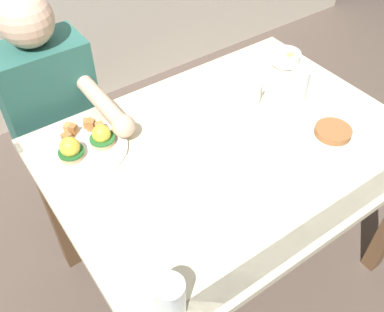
{
  "coord_description": "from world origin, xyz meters",
  "views": [
    {
      "loc": [
        -0.71,
        -0.78,
        1.73
      ],
      "look_at": [
        -0.16,
        0.0,
        0.78
      ],
      "focal_mm": 40.1,
      "sensor_mm": 36.0,
      "label": 1
    }
  ],
  "objects_px": {
    "fruit_bowl": "(286,58)",
    "diner_person": "(56,115)",
    "fork": "(231,229)",
    "water_glass_near": "(170,299)",
    "water_glass_far": "(298,86)",
    "dining_table": "(230,166)",
    "eggs_benedict_plate": "(86,145)",
    "coffee_mug": "(251,93)",
    "side_plate": "(332,134)"
  },
  "relations": [
    {
      "from": "side_plate",
      "to": "diner_person",
      "type": "xyz_separation_m",
      "value": [
        -0.7,
        0.77,
        -0.1
      ]
    },
    {
      "from": "fruit_bowl",
      "to": "fork",
      "type": "distance_m",
      "value": 0.88
    },
    {
      "from": "water_glass_far",
      "to": "dining_table",
      "type": "bearing_deg",
      "value": -170.76
    },
    {
      "from": "fruit_bowl",
      "to": "coffee_mug",
      "type": "xyz_separation_m",
      "value": [
        -0.3,
        -0.12,
        0.02
      ]
    },
    {
      "from": "coffee_mug",
      "to": "side_plate",
      "type": "xyz_separation_m",
      "value": [
        0.11,
        -0.3,
        -0.04
      ]
    },
    {
      "from": "coffee_mug",
      "to": "diner_person",
      "type": "xyz_separation_m",
      "value": [
        -0.59,
        0.47,
        -0.14
      ]
    },
    {
      "from": "fruit_bowl",
      "to": "fork",
      "type": "height_order",
      "value": "fruit_bowl"
    },
    {
      "from": "dining_table",
      "to": "diner_person",
      "type": "xyz_separation_m",
      "value": [
        -0.4,
        0.6,
        0.02
      ]
    },
    {
      "from": "dining_table",
      "to": "water_glass_near",
      "type": "bearing_deg",
      "value": -142.94
    },
    {
      "from": "eggs_benedict_plate",
      "to": "fruit_bowl",
      "type": "relative_size",
      "value": 2.25
    },
    {
      "from": "coffee_mug",
      "to": "water_glass_far",
      "type": "height_order",
      "value": "water_glass_far"
    },
    {
      "from": "fork",
      "to": "side_plate",
      "type": "xyz_separation_m",
      "value": [
        0.52,
        0.1,
        0.01
      ]
    },
    {
      "from": "fruit_bowl",
      "to": "fork",
      "type": "relative_size",
      "value": 0.87
    },
    {
      "from": "dining_table",
      "to": "coffee_mug",
      "type": "bearing_deg",
      "value": 35.02
    },
    {
      "from": "fork",
      "to": "water_glass_near",
      "type": "height_order",
      "value": "water_glass_near"
    },
    {
      "from": "eggs_benedict_plate",
      "to": "water_glass_far",
      "type": "xyz_separation_m",
      "value": [
        0.77,
        -0.2,
        0.03
      ]
    },
    {
      "from": "eggs_benedict_plate",
      "to": "water_glass_near",
      "type": "xyz_separation_m",
      "value": [
        -0.07,
        -0.62,
        0.03
      ]
    },
    {
      "from": "side_plate",
      "to": "diner_person",
      "type": "bearing_deg",
      "value": 132.41
    },
    {
      "from": "dining_table",
      "to": "coffee_mug",
      "type": "distance_m",
      "value": 0.28
    },
    {
      "from": "dining_table",
      "to": "diner_person",
      "type": "bearing_deg",
      "value": 123.42
    },
    {
      "from": "dining_table",
      "to": "fruit_bowl",
      "type": "bearing_deg",
      "value": 27.54
    },
    {
      "from": "fruit_bowl",
      "to": "eggs_benedict_plate",
      "type": "bearing_deg",
      "value": -179.96
    },
    {
      "from": "fruit_bowl",
      "to": "side_plate",
      "type": "height_order",
      "value": "fruit_bowl"
    },
    {
      "from": "fruit_bowl",
      "to": "side_plate",
      "type": "bearing_deg",
      "value": -113.63
    },
    {
      "from": "fork",
      "to": "water_glass_near",
      "type": "bearing_deg",
      "value": -159.41
    },
    {
      "from": "fork",
      "to": "water_glass_near",
      "type": "relative_size",
      "value": 1.15
    },
    {
      "from": "dining_table",
      "to": "eggs_benedict_plate",
      "type": "bearing_deg",
      "value": 148.2
    },
    {
      "from": "fork",
      "to": "water_glass_near",
      "type": "distance_m",
      "value": 0.29
    },
    {
      "from": "dining_table",
      "to": "coffee_mug",
      "type": "relative_size",
      "value": 10.81
    },
    {
      "from": "fruit_bowl",
      "to": "water_glass_far",
      "type": "xyz_separation_m",
      "value": [
        -0.13,
        -0.2,
        0.03
      ]
    },
    {
      "from": "fruit_bowl",
      "to": "side_plate",
      "type": "relative_size",
      "value": 0.6
    },
    {
      "from": "dining_table",
      "to": "water_glass_far",
      "type": "bearing_deg",
      "value": 9.24
    },
    {
      "from": "fruit_bowl",
      "to": "side_plate",
      "type": "distance_m",
      "value": 0.46
    },
    {
      "from": "eggs_benedict_plate",
      "to": "fruit_bowl",
      "type": "bearing_deg",
      "value": 0.04
    },
    {
      "from": "dining_table",
      "to": "side_plate",
      "type": "height_order",
      "value": "side_plate"
    },
    {
      "from": "dining_table",
      "to": "water_glass_near",
      "type": "xyz_separation_m",
      "value": [
        -0.48,
        -0.37,
        0.16
      ]
    },
    {
      "from": "fruit_bowl",
      "to": "diner_person",
      "type": "relative_size",
      "value": 0.11
    },
    {
      "from": "coffee_mug",
      "to": "side_plate",
      "type": "height_order",
      "value": "coffee_mug"
    },
    {
      "from": "dining_table",
      "to": "fruit_bowl",
      "type": "distance_m",
      "value": 0.57
    },
    {
      "from": "water_glass_far",
      "to": "side_plate",
      "type": "distance_m",
      "value": 0.23
    },
    {
      "from": "water_glass_near",
      "to": "side_plate",
      "type": "bearing_deg",
      "value": 14.2
    },
    {
      "from": "fruit_bowl",
      "to": "diner_person",
      "type": "height_order",
      "value": "diner_person"
    },
    {
      "from": "water_glass_far",
      "to": "fork",
      "type": "bearing_deg",
      "value": -150.62
    },
    {
      "from": "dining_table",
      "to": "eggs_benedict_plate",
      "type": "distance_m",
      "value": 0.5
    },
    {
      "from": "eggs_benedict_plate",
      "to": "water_glass_far",
      "type": "relative_size",
      "value": 2.12
    },
    {
      "from": "eggs_benedict_plate",
      "to": "coffee_mug",
      "type": "bearing_deg",
      "value": -11.14
    },
    {
      "from": "eggs_benedict_plate",
      "to": "diner_person",
      "type": "distance_m",
      "value": 0.36
    },
    {
      "from": "fruit_bowl",
      "to": "water_glass_far",
      "type": "relative_size",
      "value": 0.94
    },
    {
      "from": "fruit_bowl",
      "to": "fork",
      "type": "bearing_deg",
      "value": -143.64
    },
    {
      "from": "coffee_mug",
      "to": "fork",
      "type": "xyz_separation_m",
      "value": [
        -0.41,
        -0.4,
        -0.05
      ]
    }
  ]
}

